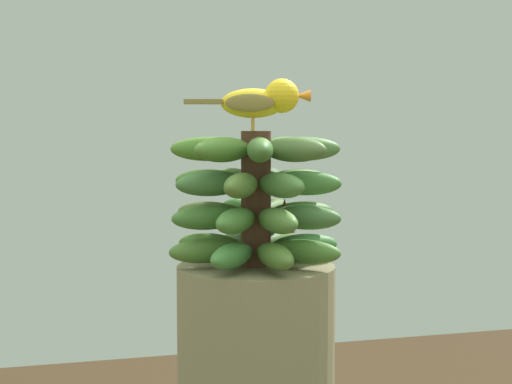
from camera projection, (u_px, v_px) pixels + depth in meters
banana_bunch at (256, 199)px, 1.31m from camera, size 0.32×0.32×0.24m
perched_bird at (264, 100)px, 1.28m from camera, size 0.08×0.22×0.09m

